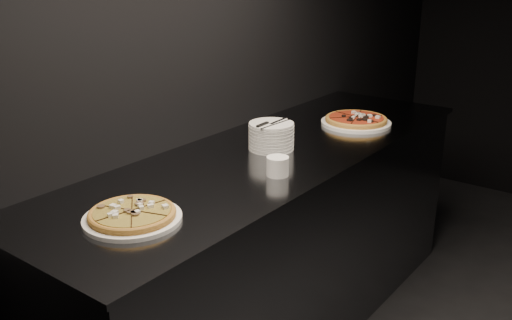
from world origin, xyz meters
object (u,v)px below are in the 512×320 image
Objects in this scene: pizza_tomato at (356,120)px; cutlery at (271,123)px; ramekin at (278,166)px; plate_stack at (271,136)px; counter at (273,243)px; pizza_mushroom at (132,215)px.

pizza_tomato is 1.77× the size of cutlery.
plate_stack is at bearing 130.13° from ramekin.
counter is 6.84× the size of pizza_mushroom.
cutlery reaches higher than ramekin.
cutlery is at bearing 130.80° from ramekin.
counter is 11.56× the size of cutlery.
pizza_tomato is 0.59m from plate_stack.
counter is 12.32× the size of plate_stack.
cutlery is (-0.02, -0.01, 0.58)m from counter.
counter is at bearing 93.61° from pizza_mushroom.
counter is 0.59m from ramekin.
ramekin is (0.21, -0.24, -0.08)m from cutlery.
pizza_tomato is at bearing 77.21° from cutlery.
plate_stack reaches higher than pizza_tomato.
pizza_mushroom is at bearing -91.44° from pizza_tomato.
cutlery is at bearing -161.53° from counter.
pizza_tomato is 0.84m from ramekin.
plate_stack is at bearing -101.16° from pizza_tomato.
pizza_mushroom is at bearing -84.89° from plate_stack.
ramekin is (0.10, -0.83, 0.02)m from pizza_tomato.
cutlery reaches higher than pizza_mushroom.
ramekin is (0.14, 0.62, 0.02)m from pizza_mushroom.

